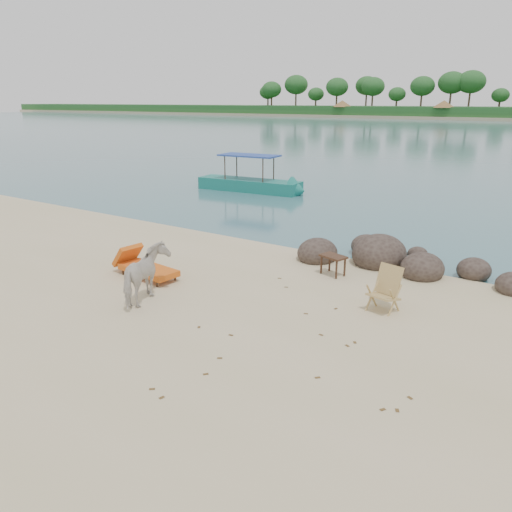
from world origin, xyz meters
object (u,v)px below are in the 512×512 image
Objects in this scene: cow at (146,276)px; side_table at (333,266)px; boat_near at (249,161)px; boulders at (390,259)px; deck_chair at (384,291)px; lounge_chair at (148,267)px.

cow is 5.17m from side_table.
side_table is at bearing -51.32° from boat_near.
deck_chair reaches higher than boulders.
deck_chair reaches higher than lounge_chair.
boulders is 9.20× the size of side_table.
boulders is 6.98m from lounge_chair.
side_table is 0.11× the size of boat_near.
boulders is at bearing 120.15° from deck_chair.
lounge_chair is (-4.12, -3.03, 0.06)m from side_table.
boat_near reaches higher than lounge_chair.
cow is 1.56× the size of deck_chair.
lounge_chair is 14.50m from boat_near.
boat_near is (-6.99, 14.48, 0.91)m from cow.
boat_near reaches higher than deck_chair.
side_table is 0.68× the size of deck_chair.
boat_near is at bearing 119.65° from lounge_chair.
lounge_chair is at bearing -137.60° from boulders.
deck_chair is at bearing -73.09° from boulders.
boat_near reaches higher than cow.
boat_near is at bearing -86.02° from cow.
deck_chair is (6.16, 1.40, 0.18)m from lounge_chair.
side_table is (-1.04, -1.68, 0.06)m from boulders.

